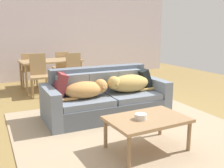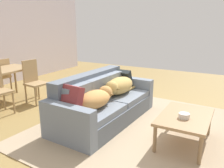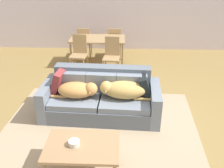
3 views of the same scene
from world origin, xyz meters
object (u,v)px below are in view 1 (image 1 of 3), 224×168
throw_pillow_by_right_arm (143,79)px  dog_on_right_cushion (128,83)px  dining_chair_far_left (29,68)px  dining_chair_near_right (75,71)px  coffee_table (147,121)px  dining_table (51,63)px  dining_chair_near_left (39,73)px  throw_pillow_by_left_arm (59,86)px  bowl_on_coffee_table (141,117)px  dog_on_left_cushion (87,89)px  couch (105,98)px  dining_chair_far_right (61,66)px

throw_pillow_by_right_arm → dog_on_right_cushion: bearing=-161.6°
dining_chair_far_left → dining_chair_near_right: bearing=128.0°
coffee_table → dining_table: 3.96m
dining_chair_near_left → throw_pillow_by_left_arm: bearing=-85.9°
bowl_on_coffee_table → dining_chair_near_left: size_ratio=0.16×
dog_on_left_cushion → dining_chair_near_right: dining_chair_near_right is taller
throw_pillow_by_right_arm → coffee_table: throw_pillow_by_right_arm is taller
throw_pillow_by_left_arm → throw_pillow_by_right_arm: bearing=-2.8°
dog_on_right_cushion → dining_chair_near_right: (-0.27, 1.98, -0.06)m
dog_on_right_cushion → bowl_on_coffee_table: (-0.63, -1.35, -0.10)m
bowl_on_coffee_table → dining_chair_far_left: 4.51m
dining_table → dining_chair_far_left: bearing=129.6°
couch → throw_pillow_by_right_arm: bearing=3.4°
coffee_table → couch: bearing=84.6°
bowl_on_coffee_table → dining_chair_far_left: dining_chair_far_left is taller
couch → coffee_table: size_ratio=2.20×
throw_pillow_by_right_arm → coffee_table: 1.78m
couch → dining_chair_far_left: (-0.73, 3.00, 0.17)m
coffee_table → dining_table: (-0.14, 3.95, 0.28)m
dog_on_right_cushion → coffee_table: dog_on_right_cushion is taller
throw_pillow_by_left_arm → dining_chair_far_right: size_ratio=0.50×
bowl_on_coffee_table → dining_chair_far_left: (-0.48, 4.48, 0.02)m
couch → dog_on_right_cushion: couch is taller
dog_on_left_cushion → dining_table: bearing=90.3°
bowl_on_coffee_table → dog_on_left_cushion: bearing=96.6°
bowl_on_coffee_table → dining_chair_far_right: dining_chair_far_right is taller
couch → dining_chair_near_left: (-0.71, 1.94, 0.21)m
dining_chair_near_right → bowl_on_coffee_table: bearing=-90.7°
dog_on_left_cushion → throw_pillow_by_right_arm: size_ratio=2.13×
dining_chair_near_right → dining_chair_far_right: (0.04, 1.17, -0.02)m
dining_table → dining_chair_near_right: dining_chair_near_right is taller
dining_chair_far_left → dining_chair_far_right: (0.89, 0.02, -0.00)m
coffee_table → dining_chair_near_right: 3.34m
dog_on_right_cushion → dining_chair_near_left: dining_chair_near_left is taller
dining_chair_far_left → coffee_table: bearing=99.3°
coffee_table → bowl_on_coffee_table: 0.13m
dog_on_left_cushion → dining_chair_near_right: bearing=78.1°
dog_on_left_cushion → coffee_table: 1.38m
couch → dining_chair_near_left: size_ratio=2.28×
throw_pillow_by_right_arm → dining_chair_near_right: size_ratio=0.42×
coffee_table → dining_table: size_ratio=0.69×
couch → dining_chair_far_left: 3.09m
throw_pillow_by_left_arm → dining_chair_far_left: size_ratio=0.50×
dog_on_left_cushion → throw_pillow_by_left_arm: throw_pillow_by_left_arm is taller
dining_chair_near_right → dining_chair_far_right: 1.17m
dining_chair_far_right → coffee_table: bearing=86.5°
bowl_on_coffee_table → dining_table: bearing=90.6°
coffee_table → throw_pillow_by_right_arm: bearing=57.4°
dining_table → dining_chair_near_right: (0.40, -0.62, -0.16)m
throw_pillow_by_right_arm → bowl_on_coffee_table: (-1.05, -1.49, -0.12)m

